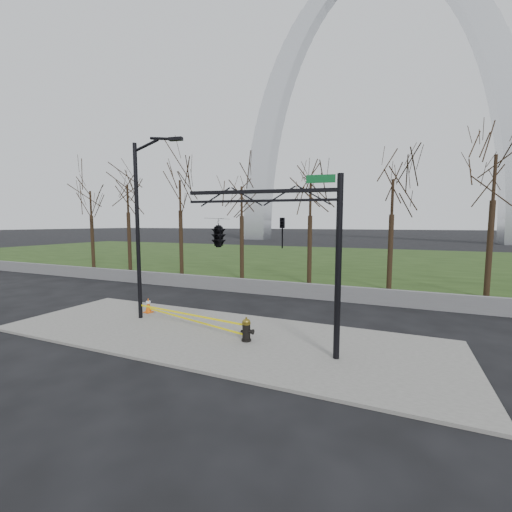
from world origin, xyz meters
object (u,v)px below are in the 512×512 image
at_px(traffic_signal_mast, 240,233).
at_px(traffic_cone, 148,305).
at_px(fire_hydrant, 247,330).
at_px(street_light, 142,218).

bearing_deg(traffic_signal_mast, traffic_cone, 148.76).
bearing_deg(traffic_signal_mast, fire_hydrant, 90.14).
distance_m(fire_hydrant, traffic_signal_mast, 3.72).
bearing_deg(fire_hydrant, traffic_signal_mast, -80.58).
relative_size(traffic_cone, traffic_signal_mast, 0.12).
bearing_deg(traffic_signal_mast, street_light, 154.21).
xyz_separation_m(street_light, traffic_signal_mast, (5.73, -1.67, -0.55)).
height_order(traffic_cone, traffic_signal_mast, traffic_signal_mast).
bearing_deg(street_light, traffic_signal_mast, -25.61).
xyz_separation_m(fire_hydrant, traffic_cone, (-6.10, 1.66, -0.05)).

